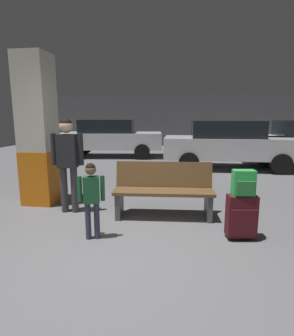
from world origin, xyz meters
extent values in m
cube|color=slate|center=(0.00, 4.00, -0.05)|extent=(18.00, 18.00, 0.10)
cube|color=#565658|center=(0.00, 12.86, 1.40)|extent=(18.00, 0.12, 2.80)
cube|color=orange|center=(-1.87, 1.97, 0.50)|extent=(0.57, 0.57, 1.00)
cube|color=beige|center=(-1.87, 1.97, 1.87)|extent=(0.56, 0.56, 1.74)
cube|color=brown|center=(0.49, 1.46, 0.44)|extent=(1.63, 0.55, 0.05)
cube|color=brown|center=(0.48, 1.71, 0.68)|extent=(1.60, 0.22, 0.42)
cube|color=#4C4C51|center=(-0.23, 1.41, 0.21)|extent=(0.11, 0.40, 0.41)
cube|color=#4C4C51|center=(1.21, 1.51, 0.21)|extent=(0.11, 0.40, 0.41)
cube|color=#471419|center=(1.58, 0.83, 0.32)|extent=(0.40, 0.25, 0.56)
cube|color=#471419|center=(1.60, 0.72, 0.26)|extent=(0.34, 0.07, 0.36)
cube|color=#A5A5AA|center=(1.57, 0.91, 0.59)|extent=(0.14, 0.04, 0.02)
cylinder|color=black|center=(1.41, 0.89, 0.02)|extent=(0.02, 0.05, 0.04)
cylinder|color=black|center=(1.73, 0.94, 0.02)|extent=(0.02, 0.05, 0.04)
cube|color=green|center=(1.58, 0.83, 0.77)|extent=(0.29, 0.19, 0.34)
cube|color=#2B773A|center=(1.59, 0.74, 0.72)|extent=(0.23, 0.05, 0.19)
cylinder|color=black|center=(1.58, 0.83, 0.93)|extent=(0.06, 0.03, 0.02)
cylinder|color=#33384C|center=(-0.33, 0.57, 0.25)|extent=(0.08, 0.08, 0.50)
cylinder|color=#33384C|center=(-0.44, 0.54, 0.25)|extent=(0.08, 0.08, 0.50)
cube|color=#1E5933|center=(-0.39, 0.56, 0.68)|extent=(0.23, 0.17, 0.36)
cylinder|color=#1E5933|center=(-0.24, 0.60, 0.70)|extent=(0.06, 0.06, 0.34)
cylinder|color=#1E5933|center=(-0.53, 0.52, 0.70)|extent=(0.06, 0.06, 0.34)
sphere|color=brown|center=(-0.39, 0.56, 0.95)|extent=(0.14, 0.14, 0.14)
sphere|color=black|center=(-0.39, 0.56, 0.97)|extent=(0.13, 0.13, 0.13)
cylinder|color=#E5D84C|center=(-0.48, 0.64, 0.70)|extent=(0.06, 0.06, 0.10)
cylinder|color=red|center=(-0.48, 0.64, 0.77)|extent=(0.01, 0.01, 0.06)
cylinder|color=#38383D|center=(-1.04, 1.54, 0.39)|extent=(0.12, 0.12, 0.78)
cylinder|color=#38383D|center=(-1.22, 1.52, 0.39)|extent=(0.12, 0.12, 0.78)
cube|color=#232326|center=(-1.13, 1.53, 1.06)|extent=(0.33, 0.21, 0.56)
cylinder|color=#232326|center=(-0.90, 1.55, 1.09)|extent=(0.09, 0.09, 0.53)
cylinder|color=#232326|center=(-1.36, 1.52, 1.09)|extent=(0.09, 0.09, 0.53)
sphere|color=beige|center=(-1.13, 1.53, 1.47)|extent=(0.22, 0.22, 0.22)
sphere|color=black|center=(-1.13, 1.53, 1.50)|extent=(0.20, 0.20, 0.20)
cylinder|color=black|center=(3.51, 6.34, 0.30)|extent=(0.60, 0.22, 0.60)
cylinder|color=black|center=(3.55, 7.94, 0.30)|extent=(0.60, 0.22, 0.60)
cube|color=silver|center=(-2.20, 8.19, 0.67)|extent=(4.27, 2.18, 0.64)
cube|color=black|center=(-2.35, 8.17, 1.25)|extent=(2.27, 1.78, 0.52)
cylinder|color=black|center=(-1.01, 9.14, 0.30)|extent=(0.62, 0.27, 0.60)
cylinder|color=black|center=(-0.82, 7.56, 0.30)|extent=(0.62, 0.27, 0.60)
cylinder|color=black|center=(-3.59, 8.83, 0.30)|extent=(0.62, 0.27, 0.60)
cylinder|color=black|center=(-3.40, 7.24, 0.30)|extent=(0.62, 0.27, 0.60)
cube|color=silver|center=(2.22, 6.12, 0.67)|extent=(4.13, 1.78, 0.64)
cube|color=black|center=(2.07, 6.12, 1.25)|extent=(2.13, 1.58, 0.52)
cylinder|color=black|center=(3.51, 6.94, 0.30)|extent=(0.60, 0.21, 0.60)
cylinder|color=black|center=(3.54, 5.34, 0.30)|extent=(0.60, 0.21, 0.60)
cylinder|color=black|center=(0.91, 6.89, 0.30)|extent=(0.60, 0.21, 0.60)
cylinder|color=black|center=(0.94, 5.29, 0.30)|extent=(0.60, 0.21, 0.60)
camera|label=1|loc=(0.82, -2.77, 1.62)|focal=29.21mm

